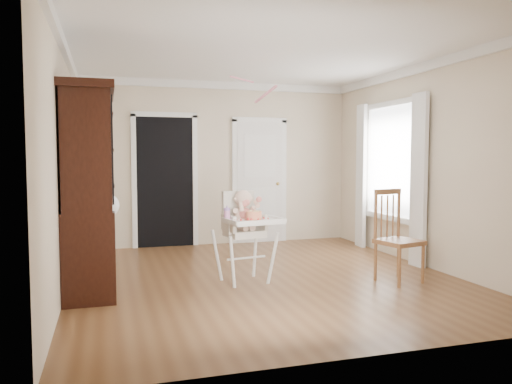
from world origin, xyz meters
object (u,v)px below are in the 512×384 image
object	(u,v)px
china_cabinet	(89,191)
sippy_cup	(227,214)
dining_chair	(397,239)
cake	(254,216)
high_chair	(245,225)

from	to	relation	value
china_cabinet	sippy_cup	bearing A→B (deg)	-7.70
dining_chair	china_cabinet	bearing A→B (deg)	157.41
cake	china_cabinet	size ratio (longest dim) A/B	0.10
sippy_cup	dining_chair	distance (m)	2.02
sippy_cup	china_cabinet	distance (m)	1.50
cake	dining_chair	bearing A→B (deg)	-8.21
high_chair	china_cabinet	bearing A→B (deg)	167.80
high_chair	china_cabinet	xyz separation A→B (m)	(-1.70, 0.08, 0.43)
china_cabinet	dining_chair	xyz separation A→B (m)	(3.42, -0.55, -0.60)
sippy_cup	dining_chair	bearing A→B (deg)	-10.21
china_cabinet	dining_chair	distance (m)	3.52
high_chair	cake	distance (m)	0.27
cake	dining_chair	size ratio (longest dim) A/B	0.21
china_cabinet	dining_chair	world-z (taller)	china_cabinet
sippy_cup	cake	bearing A→B (deg)	-21.47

